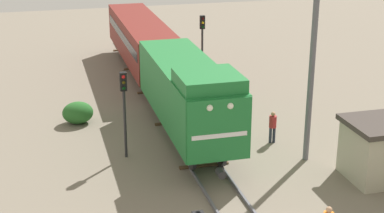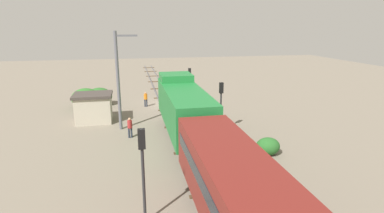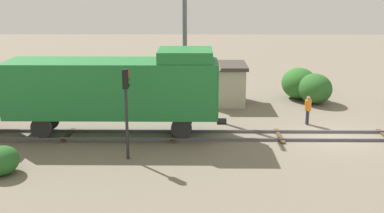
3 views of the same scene
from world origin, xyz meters
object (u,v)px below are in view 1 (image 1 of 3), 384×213
Objects in this scene: locomotive at (188,91)px; catenary_mast at (310,71)px; traffic_signal_far at (202,36)px; worker_by_signal at (273,125)px; relay_hut at (384,149)px; traffic_signal_mid at (124,99)px; passenger_car_leading at (141,38)px.

catenary_mast reaches higher than locomotive.
traffic_signal_far is 2.70× the size of worker_by_signal.
locomotive reaches higher than relay_hut.
worker_by_signal is (0.60, -11.24, -2.17)m from traffic_signal_far.
traffic_signal_mid is 2.54× the size of worker_by_signal.
locomotive is 2.53× the size of traffic_signal_far.
traffic_signal_far is 0.54× the size of catenary_mast.
locomotive is 10.70m from traffic_signal_far.
catenary_mast is (4.94, -3.51, 1.71)m from locomotive.
catenary_mast is at bearing -84.36° from traffic_signal_far.
traffic_signal_mid is at bearing -163.37° from locomotive.
catenary_mast is at bearing -35.41° from locomotive.
relay_hut is at bearing -25.40° from traffic_signal_mid.
traffic_signal_far is (3.60, -3.27, 0.64)m from passenger_car_leading.
passenger_car_leading is at bearing 90.00° from locomotive.
worker_by_signal is at bearing -86.95° from traffic_signal_far.
locomotive is 4.71m from worker_by_signal.
worker_by_signal is (4.20, -14.51, -1.53)m from passenger_car_leading.
catenary_mast is at bearing -16.67° from traffic_signal_mid.
traffic_signal_mid is 13.11m from traffic_signal_far.
relay_hut is (3.90, -16.26, -1.78)m from traffic_signal_far.
traffic_signal_far is at bearing 95.64° from catenary_mast.
passenger_car_leading is 4.91m from traffic_signal_far.
locomotive is at bearing -109.68° from traffic_signal_far.
passenger_car_leading is 15.19m from worker_by_signal.
traffic_signal_far is 16.81m from relay_hut.
worker_by_signal is (7.60, -0.16, -2.00)m from traffic_signal_mid.
traffic_signal_far is 1.31× the size of relay_hut.
catenary_mast reaches higher than worker_by_signal.
traffic_signal_mid is 12.17m from relay_hut.
passenger_car_leading is at bearing 111.01° from relay_hut.
relay_hut is at bearing -76.51° from traffic_signal_far.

